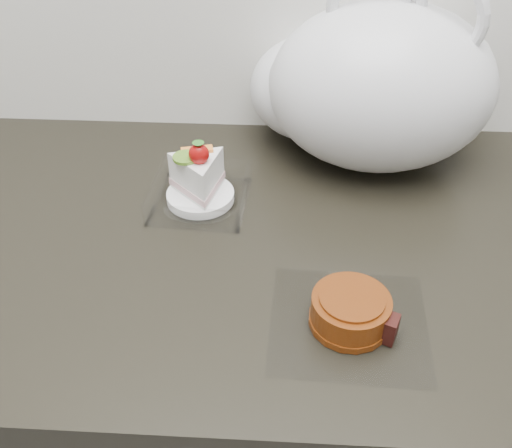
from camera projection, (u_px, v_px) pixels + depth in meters
The scene contains 4 objects.
counter at pixel (257, 414), 1.08m from camera, with size 2.04×0.64×0.90m.
cake_tray at pixel (200, 186), 0.84m from camera, with size 0.15×0.15×0.11m.
mooncake_wrap at pixel (351, 314), 0.66m from camera, with size 0.19×0.18×0.04m.
plastic_bag at pixel (367, 86), 0.88m from camera, with size 0.43×0.35×0.32m.
Camera 1 is at (0.03, 1.07, 1.41)m, focal length 40.00 mm.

